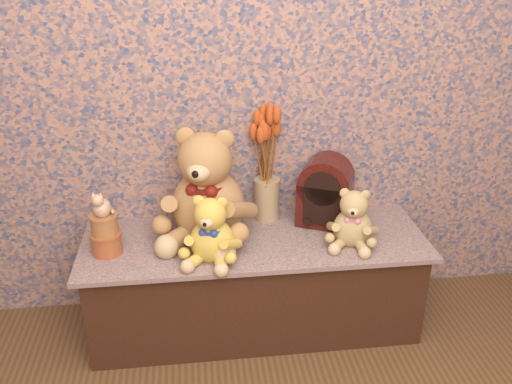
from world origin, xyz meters
TOP-DOWN VIEW (x-y plane):
  - display_shelf at (0.00, 1.25)m, footprint 1.45×0.51m
  - teddy_large at (-0.19, 1.32)m, footprint 0.54×0.59m
  - teddy_medium at (-0.18, 1.12)m, footprint 0.30×0.33m
  - teddy_small at (0.40, 1.17)m, footprint 0.28×0.31m
  - cathedral_radio at (0.32, 1.36)m, footprint 0.27×0.24m
  - ceramic_vase at (0.08, 1.44)m, footprint 0.12×0.12m
  - dried_stalks at (0.08, 1.44)m, footprint 0.25×0.25m
  - biscuit_tin_lower at (-0.60, 1.21)m, footprint 0.15×0.15m
  - biscuit_tin_upper at (-0.60, 1.21)m, footprint 0.14×0.14m
  - cat_figurine at (-0.60, 1.21)m, footprint 0.11×0.11m

SIDE VIEW (x-z plane):
  - display_shelf at x=0.00m, z-range 0.00..0.45m
  - biscuit_tin_lower at x=-0.60m, z-range 0.45..0.53m
  - ceramic_vase at x=0.08m, z-range 0.45..0.64m
  - biscuit_tin_upper at x=-0.60m, z-range 0.53..0.61m
  - teddy_small at x=0.40m, z-range 0.45..0.71m
  - teddy_medium at x=-0.18m, z-range 0.45..0.74m
  - cathedral_radio at x=0.32m, z-range 0.45..0.76m
  - cat_figurine at x=-0.60m, z-range 0.61..0.73m
  - teddy_large at x=-0.19m, z-range 0.45..0.96m
  - dried_stalks at x=0.08m, z-range 0.64..1.06m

